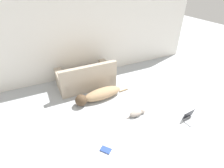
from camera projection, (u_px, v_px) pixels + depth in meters
wall_back at (92, 33)px, 5.31m from camera, size 7.30×0.06×2.66m
couch at (86, 78)px, 5.16m from camera, size 1.61×0.91×0.80m
dog at (99, 95)px, 4.63m from camera, size 1.58×0.45×0.30m
cat at (137, 113)px, 4.13m from camera, size 0.51×0.18×0.13m
laptop_open at (190, 117)px, 4.00m from camera, size 0.37×0.29×0.23m
book_blue at (106, 150)px, 3.33m from camera, size 0.22×0.23×0.02m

